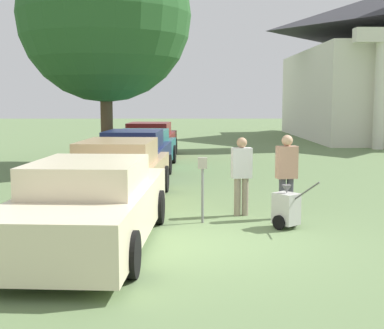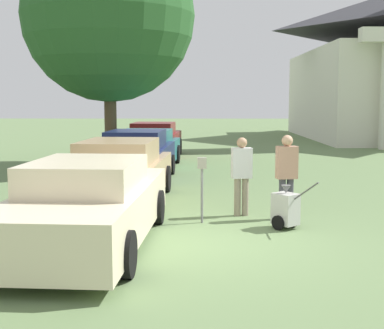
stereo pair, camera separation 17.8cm
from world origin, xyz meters
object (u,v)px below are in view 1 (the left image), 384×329
Objects in this scene: parked_car_tan at (119,174)px; parked_car_maroon at (150,141)px; parked_car_cream at (91,206)px; person_worker at (242,171)px; person_supervisor at (287,171)px; parked_car_teal at (143,150)px; equipment_cart at (286,208)px; parked_car_navy at (134,158)px; parking_meter at (203,177)px.

parked_car_tan is 1.10× the size of parked_car_maroon.
parked_car_maroon is (0.00, 13.68, 0.02)m from parked_car_cream.
person_supervisor is (0.90, -0.30, 0.05)m from person_worker.
equipment_cart is at bearing -65.21° from parked_car_teal.
person_worker is 1.48m from equipment_cart.
parked_car_navy is 3.69× the size of parking_meter.
person_supervisor reaches higher than parked_car_cream.
parked_car_tan reaches higher than parked_car_teal.
parked_car_navy is 4.89× the size of equipment_cart.
parked_car_navy is at bearing 80.98° from equipment_cart.
parked_car_maroon reaches higher than parked_car_teal.
parked_car_tan is at bearing 105.80° from equipment_cart.
person_worker is at bearing -21.66° from parked_car_tan.
parked_car_navy is at bearing -64.77° from person_supervisor.
parked_car_navy is (0.00, 3.55, 0.01)m from parked_car_tan.
parked_car_teal is at bearing 93.46° from parked_car_tan.
parking_meter is 1.79m from person_supervisor.
parked_car_cream is at bearing -86.53° from parked_car_teal.
parked_car_teal reaches higher than parking_meter.
parked_car_tan is at bearing -86.54° from parked_car_navy.
parked_car_cream is 1.11× the size of parked_car_navy.
parked_car_tan is 4.00m from person_supervisor.
parked_car_cream is at bearing 19.36° from person_supervisor.
parked_car_maroon is 3.69× the size of parking_meter.
parked_car_maroon is (0.00, 6.46, -0.00)m from parked_car_navy.
parked_car_cream is 1.03× the size of parked_car_teal.
person_supervisor reaches higher than person_worker.
equipment_cart is (3.51, -9.00, -0.28)m from parked_car_teal.
parking_meter is 1.09m from person_worker.
person_worker is at bearing 83.89° from equipment_cart.
parked_car_teal is at bearing -86.54° from parked_car_maroon.
parked_car_maroon is 4.89× the size of equipment_cart.
parked_car_teal reaches higher than equipment_cart.
parked_car_tan is at bearing -33.73° from person_supervisor.
person_supervisor is at bearing 12.41° from parking_meter.
parked_car_cream is at bearing 32.68° from person_worker.
parked_car_cream reaches higher than parking_meter.
parked_car_cream is 7.22m from parked_car_navy.
parked_car_tan is at bearing -86.54° from parked_car_teal.
parked_car_tan is at bearing 134.04° from parking_meter.
person_supervisor reaches higher than parked_car_navy.
person_supervisor is (1.75, 0.38, 0.07)m from parking_meter.
equipment_cart is at bearing -31.34° from parked_car_tan.
parked_car_tan is 3.08× the size of person_supervisor.
parked_car_tan reaches higher than parked_car_maroon.
parked_car_navy reaches higher than parked_car_maroon.
person_supervisor is at bearing 40.80° from equipment_cart.
equipment_cart is (3.51, -12.46, -0.33)m from parked_car_maroon.
parked_car_teal is 3.96× the size of parking_meter.
parked_car_cream is 3.22× the size of person_worker.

